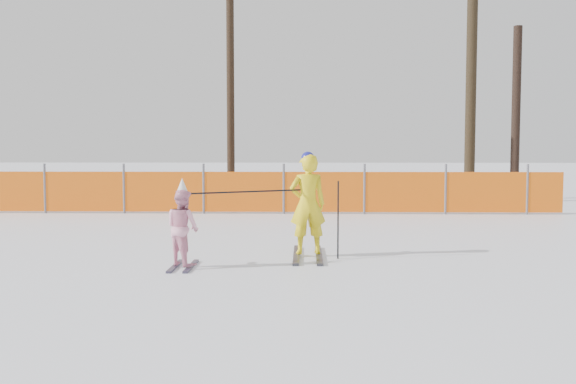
# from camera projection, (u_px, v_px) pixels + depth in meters

# --- Properties ---
(ground) EXTENTS (120.00, 120.00, 0.00)m
(ground) POSITION_uv_depth(u_px,v_px,m) (287.00, 265.00, 8.99)
(ground) COLOR white
(ground) RESTS_ON ground
(adult) EXTENTS (0.61, 1.66, 1.59)m
(adult) POSITION_uv_depth(u_px,v_px,m) (308.00, 205.00, 9.70)
(adult) COLOR black
(adult) RESTS_ON ground
(child) EXTENTS (0.65, 0.91, 1.24)m
(child) POSITION_uv_depth(u_px,v_px,m) (183.00, 227.00, 8.83)
(child) COLOR black
(child) RESTS_ON ground
(ski_poles) EXTENTS (2.09, 0.84, 1.16)m
(ski_poles) POSITION_uv_depth(u_px,v_px,m) (285.00, 203.00, 9.35)
(ski_poles) COLOR black
(ski_poles) RESTS_ON ground
(safety_fence) EXTENTS (16.90, 0.06, 1.25)m
(safety_fence) POSITION_uv_depth(u_px,v_px,m) (220.00, 191.00, 15.96)
(safety_fence) COLOR #595960
(safety_fence) RESTS_ON ground
(tree_trunks) EXTENTS (9.14, 2.14, 6.71)m
(tree_trunks) POSITION_uv_depth(u_px,v_px,m) (428.00, 98.00, 19.36)
(tree_trunks) COLOR black
(tree_trunks) RESTS_ON ground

